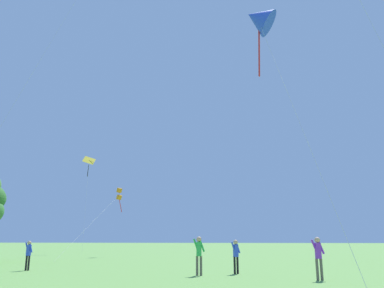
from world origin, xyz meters
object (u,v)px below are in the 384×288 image
object	(u,v)px
person_near_tree	(199,252)
kite_blue_delta	(259,19)
kite_yellow_diamond	(89,164)
kite_orange_box	(119,195)
person_with_spool	(28,253)
person_child_small	(236,253)
person_in_red_shirt	(318,254)

from	to	relation	value
person_near_tree	kite_blue_delta	bearing A→B (deg)	19.09
kite_yellow_diamond	kite_orange_box	world-z (taller)	kite_yellow_diamond
kite_blue_delta	person_near_tree	xyz separation A→B (m)	(-3.23, -1.12, -12.40)
person_with_spool	person_near_tree	xyz separation A→B (m)	(9.44, -1.65, 0.12)
person_child_small	person_near_tree	distance (m)	2.03
kite_yellow_diamond	person_near_tree	bearing A→B (deg)	-57.90
kite_yellow_diamond	person_child_small	bearing A→B (deg)	-54.48
kite_blue_delta	person_with_spool	distance (m)	17.82
kite_blue_delta	person_with_spool	size ratio (longest dim) A/B	9.43
kite_yellow_diamond	person_in_red_shirt	size ratio (longest dim) A/B	7.21
kite_yellow_diamond	person_child_small	xyz separation A→B (m)	(19.70, -27.61, -10.09)
person_with_spool	person_child_small	xyz separation A→B (m)	(11.09, -0.47, 0.03)
kite_yellow_diamond	kite_orange_box	size ratio (longest dim) A/B	1.10
kite_orange_box	person_with_spool	distance (m)	19.59
person_with_spool	person_in_red_shirt	bearing A→B (deg)	-11.76
person_with_spool	person_in_red_shirt	xyz separation A→B (m)	(14.55, -3.03, 0.10)
kite_blue_delta	person_near_tree	size ratio (longest dim) A/B	8.34
kite_yellow_diamond	kite_orange_box	xyz separation A→B (m)	(7.08, -8.31, -4.93)
person_with_spool	person_child_small	world-z (taller)	person_child_small
kite_orange_box	person_child_small	xyz separation A→B (m)	(12.62, -19.29, -5.16)
kite_yellow_diamond	person_child_small	distance (m)	35.39
person_child_small	person_near_tree	world-z (taller)	person_near_tree
kite_yellow_diamond	person_in_red_shirt	bearing A→B (deg)	-52.47
kite_yellow_diamond	kite_blue_delta	bearing A→B (deg)	-52.43
kite_yellow_diamond	person_in_red_shirt	distance (m)	39.34
kite_orange_box	kite_blue_delta	bearing A→B (deg)	-53.73
kite_orange_box	person_near_tree	bearing A→B (deg)	-61.81
person_with_spool	kite_orange_box	bearing A→B (deg)	94.67
kite_yellow_diamond	kite_orange_box	distance (m)	11.98
person_with_spool	person_near_tree	distance (m)	9.58
kite_blue_delta	person_child_small	bearing A→B (deg)	177.67
person_near_tree	kite_orange_box	bearing A→B (deg)	118.19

